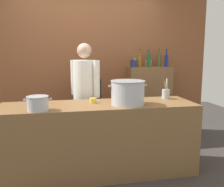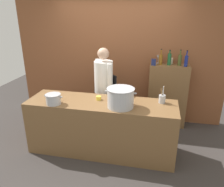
{
  "view_description": "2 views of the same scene",
  "coord_description": "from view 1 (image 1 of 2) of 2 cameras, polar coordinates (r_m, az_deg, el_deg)",
  "views": [
    {
      "loc": [
        -0.44,
        -3.02,
        1.53
      ],
      "look_at": [
        0.23,
        0.31,
        0.97
      ],
      "focal_mm": 40.4,
      "sensor_mm": 36.0,
      "label": 1
    },
    {
      "loc": [
        0.85,
        -3.14,
        2.29
      ],
      "look_at": [
        0.1,
        0.38,
        0.91
      ],
      "focal_mm": 35.38,
      "sensor_mm": 36.0,
      "label": 2
    }
  ],
  "objects": [
    {
      "name": "wine_glass_wide",
      "position": [
        4.5,
        5.28,
        7.55
      ],
      "size": [
        0.08,
        0.08,
        0.16
      ],
      "color": "silver",
      "rests_on": "bar_cabinet"
    },
    {
      "name": "ground_plane",
      "position": [
        3.42,
        -2.83,
        -17.32
      ],
      "size": [
        8.0,
        8.0,
        0.0
      ],
      "primitive_type": "plane",
      "color": "#383330"
    },
    {
      "name": "stockpot_large",
      "position": [
        3.04,
        3.58,
        0.17
      ],
      "size": [
        0.47,
        0.42,
        0.3
      ],
      "color": "#B7BABF",
      "rests_on": "prep_counter"
    },
    {
      "name": "prep_counter",
      "position": [
        3.24,
        -2.9,
        -10.19
      ],
      "size": [
        2.41,
        0.7,
        0.9
      ],
      "primitive_type": "cube",
      "color": "brown",
      "rests_on": "ground_plane"
    },
    {
      "name": "bar_cabinet",
      "position": [
        4.57,
        8.33,
        -2.04
      ],
      "size": [
        0.76,
        0.32,
        1.28
      ],
      "primitive_type": "cube",
      "color": "brown",
      "rests_on": "ground_plane"
    },
    {
      "name": "wine_bottle_amber",
      "position": [
        4.41,
        6.26,
        7.39
      ],
      "size": [
        0.07,
        0.07,
        0.3
      ],
      "color": "#8C5919",
      "rests_on": "bar_cabinet"
    },
    {
      "name": "spice_tin_cream",
      "position": [
        4.56,
        8.2,
        6.81
      ],
      "size": [
        0.09,
        0.09,
        0.12
      ],
      "primitive_type": "cube",
      "color": "beige",
      "rests_on": "bar_cabinet"
    },
    {
      "name": "stockpot_small",
      "position": [
        2.86,
        -16.47,
        -2.16
      ],
      "size": [
        0.3,
        0.24,
        0.16
      ],
      "color": "#B7BABF",
      "rests_on": "prep_counter"
    },
    {
      "name": "wine_bottle_cobalt",
      "position": [
        4.52,
        12.2,
        7.34
      ],
      "size": [
        0.07,
        0.07,
        0.31
      ],
      "color": "navy",
      "rests_on": "bar_cabinet"
    },
    {
      "name": "butter_jar",
      "position": [
        3.19,
        -4.36,
        -1.58
      ],
      "size": [
        0.09,
        0.09,
        0.06
      ],
      "primitive_type": "cylinder",
      "color": "yellow",
      "rests_on": "prep_counter"
    },
    {
      "name": "spice_tin_navy",
      "position": [
        4.31,
        4.9,
        6.72
      ],
      "size": [
        0.09,
        0.09,
        0.12
      ],
      "primitive_type": "cube",
      "color": "navy",
      "rests_on": "bar_cabinet"
    },
    {
      "name": "brick_back_panel",
      "position": [
        4.44,
        -5.69,
        8.87
      ],
      "size": [
        4.4,
        0.1,
        3.0
      ],
      "primitive_type": "cube",
      "color": "brown",
      "rests_on": "ground_plane"
    },
    {
      "name": "utensil_crock",
      "position": [
        3.53,
        12.06,
        -0.01
      ],
      "size": [
        0.1,
        0.1,
        0.28
      ],
      "color": "#B7BABF",
      "rests_on": "prep_counter"
    },
    {
      "name": "wine_bottle_olive",
      "position": [
        4.54,
        10.58,
        7.38
      ],
      "size": [
        0.07,
        0.07,
        0.3
      ],
      "color": "#475123",
      "rests_on": "bar_cabinet"
    },
    {
      "name": "wine_bottle_green",
      "position": [
        4.46,
        8.29,
        7.5
      ],
      "size": [
        0.07,
        0.07,
        0.29
      ],
      "color": "#1E592D",
      "rests_on": "bar_cabinet"
    },
    {
      "name": "chef",
      "position": [
        3.71,
        -6.07,
        0.47
      ],
      "size": [
        0.44,
        0.44,
        1.66
      ],
      "rotation": [
        0.0,
        0.0,
        2.33
      ],
      "color": "black",
      "rests_on": "ground_plane"
    }
  ]
}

